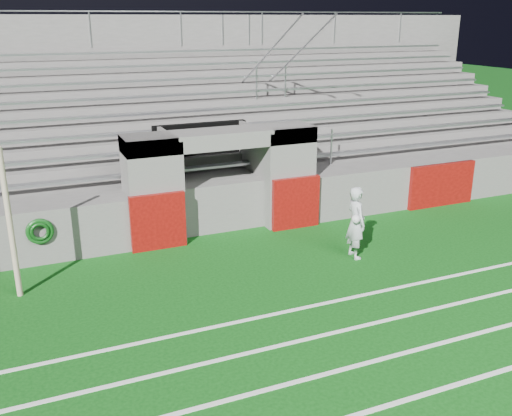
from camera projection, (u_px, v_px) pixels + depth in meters
name	position (u px, v px, depth m)	size (l,w,h in m)	color
ground	(282.00, 286.00, 11.61)	(90.00, 90.00, 0.00)	#0B450F
field_post	(10.00, 224.00, 10.76)	(0.11, 0.11, 2.99)	#C4AD92
stadium_structure	(174.00, 140.00, 18.09)	(26.00, 8.48, 5.42)	#5E5C59
goalkeeper_with_ball	(356.00, 222.00, 12.78)	(0.45, 0.63, 1.66)	#AEB4B8
hose_coil	(40.00, 231.00, 12.28)	(0.59, 0.14, 0.59)	#0D4311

